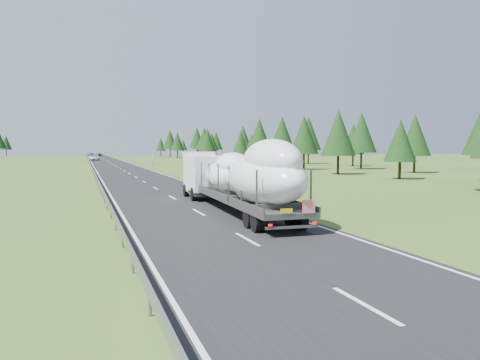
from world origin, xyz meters
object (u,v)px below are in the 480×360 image
object	(u,v)px
highway_sign	(153,158)
distant_car_dark	(100,154)
boat_truck	(239,175)
distant_van	(94,158)
distant_car_blue	(91,153)

from	to	relation	value
highway_sign	distant_car_dark	xyz separation A→B (m)	(-6.17, 132.98, -1.11)
highway_sign	boat_truck	bearing A→B (deg)	-93.86
highway_sign	distant_car_dark	distance (m)	133.13
highway_sign	distant_van	distance (m)	53.06
boat_truck	distant_van	size ratio (longest dim) A/B	3.29
distant_car_dark	distant_car_blue	distance (m)	54.81
distant_van	boat_truck	bearing A→B (deg)	-81.58
boat_truck	distant_van	xyz separation A→B (m)	(-5.85, 123.87, -1.47)
boat_truck	distant_car_blue	distance (m)	259.66
distant_car_dark	distant_car_blue	bearing A→B (deg)	90.75
highway_sign	distant_van	world-z (taller)	highway_sign
highway_sign	distant_van	size ratio (longest dim) A/B	0.43
boat_truck	distant_car_dark	world-z (taller)	boat_truck
highway_sign	distant_car_dark	world-z (taller)	highway_sign
distant_van	distant_car_dark	bearing A→B (deg)	92.52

